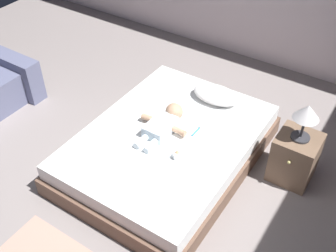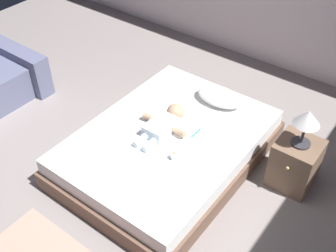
% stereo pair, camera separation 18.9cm
% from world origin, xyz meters
% --- Properties ---
extents(ground_plane, '(8.00, 8.00, 0.00)m').
position_xyz_m(ground_plane, '(0.00, 0.00, 0.00)').
color(ground_plane, gray).
extents(bed, '(1.49, 2.02, 0.34)m').
position_xyz_m(bed, '(0.21, 0.70, 0.17)').
color(bed, brown).
rests_on(bed, ground_plane).
extents(pillow, '(0.49, 0.31, 0.13)m').
position_xyz_m(pillow, '(0.32, 1.42, 0.41)').
color(pillow, white).
rests_on(pillow, bed).
extents(baby, '(0.49, 0.63, 0.17)m').
position_xyz_m(baby, '(0.13, 0.75, 0.41)').
color(baby, white).
rests_on(baby, bed).
extents(toothbrush, '(0.02, 0.16, 0.02)m').
position_xyz_m(toothbrush, '(0.41, 0.88, 0.35)').
color(toothbrush, '#3B95E9').
rests_on(toothbrush, bed).
extents(nightstand, '(0.37, 0.40, 0.48)m').
position_xyz_m(nightstand, '(1.28, 1.17, 0.24)').
color(nightstand, brown).
rests_on(nightstand, ground_plane).
extents(lamp, '(0.22, 0.22, 0.36)m').
position_xyz_m(lamp, '(1.28, 1.17, 0.74)').
color(lamp, '#333338').
rests_on(lamp, nightstand).
extents(baby_bottle, '(0.09, 0.11, 0.08)m').
position_xyz_m(baby_bottle, '(0.44, 0.50, 0.37)').
color(baby_bottle, white).
rests_on(baby_bottle, bed).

